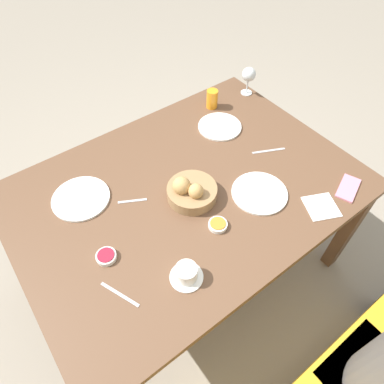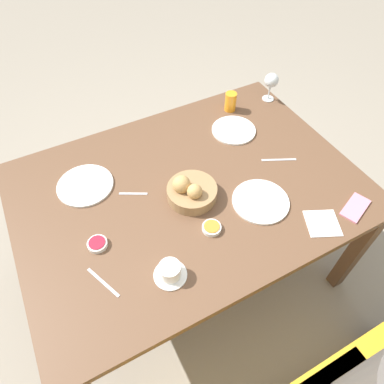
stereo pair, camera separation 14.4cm
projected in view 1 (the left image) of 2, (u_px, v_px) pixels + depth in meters
ground_plane at (188, 265)px, 2.06m from camera, size 10.00×10.00×0.00m
dining_table at (187, 198)px, 1.56m from camera, size 1.49×1.07×0.72m
bread_basket at (191, 191)px, 1.43m from camera, size 0.21×0.21×0.12m
plate_near_left at (220, 127)px, 1.75m from camera, size 0.22×0.22×0.01m
plate_near_right at (81, 198)px, 1.45m from camera, size 0.24×0.24×0.01m
plate_far_center at (259, 193)px, 1.47m from camera, size 0.24×0.24×0.01m
juice_glass at (212, 99)px, 1.83m from camera, size 0.06×0.06×0.10m
wine_glass at (249, 75)px, 1.86m from camera, size 0.08×0.08×0.16m
coffee_cup at (186, 274)px, 1.20m from camera, size 0.12×0.12×0.07m
jam_bowl_berry at (106, 256)px, 1.27m from camera, size 0.08×0.08×0.02m
jam_bowl_honey at (218, 225)px, 1.36m from camera, size 0.08×0.08×0.02m
fork_silver at (120, 294)px, 1.19m from camera, size 0.07×0.16×0.00m
knife_silver at (269, 151)px, 1.64m from camera, size 0.15×0.08×0.00m
spoon_coffee at (132, 201)px, 1.45m from camera, size 0.11×0.07×0.00m
napkin at (321, 207)px, 1.43m from camera, size 0.17×0.17×0.00m
cell_phone at (348, 188)px, 1.49m from camera, size 0.17×0.12×0.01m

